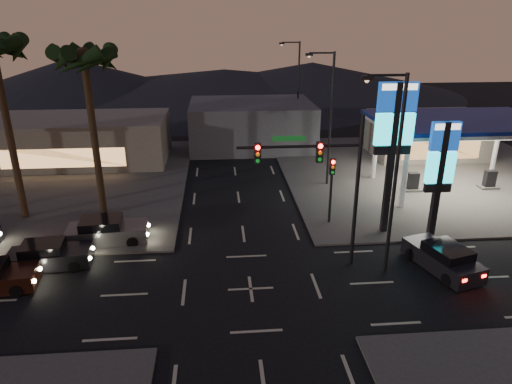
{
  "coord_description": "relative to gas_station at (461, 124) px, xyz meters",
  "views": [
    {
      "loc": [
        -1.35,
        -18.8,
        12.3
      ],
      "look_at": [
        0.7,
        5.19,
        3.0
      ],
      "focal_mm": 32.0,
      "sensor_mm": 36.0,
      "label": 1
    }
  ],
  "objects": [
    {
      "name": "car_lane_a_front",
      "position": [
        -26.36,
        -8.98,
        -4.44
      ],
      "size": [
        4.36,
        2.11,
        1.38
      ],
      "color": "black",
      "rests_on": "ground"
    },
    {
      "name": "palm_a",
      "position": [
        -25.0,
        -2.5,
        4.35
      ],
      "size": [
        4.41,
        4.41,
        10.86
      ],
      "color": "black",
      "rests_on": "ground"
    },
    {
      "name": "pylon_sign_tall",
      "position": [
        -7.5,
        -6.5,
        1.31
      ],
      "size": [
        2.2,
        0.35,
        9.0
      ],
      "color": "black",
      "rests_on": "ground"
    },
    {
      "name": "hill_right",
      "position": [
        -1.0,
        48.0,
        -2.58
      ],
      "size": [
        50.0,
        50.0,
        5.0
      ],
      "primitive_type": "cone",
      "color": "black",
      "rests_on": "ground"
    },
    {
      "name": "convenience_store",
      "position": [
        2.0,
        9.0,
        -3.08
      ],
      "size": [
        10.0,
        6.0,
        4.0
      ],
      "primitive_type": "cube",
      "color": "#726B5B",
      "rests_on": "ground"
    },
    {
      "name": "gas_station",
      "position": [
        0.0,
        0.0,
        0.0
      ],
      "size": [
        12.2,
        8.2,
        5.47
      ],
      "color": "silver",
      "rests_on": "ground"
    },
    {
      "name": "corner_lot_nw",
      "position": [
        -32.0,
        4.0,
        -5.02
      ],
      "size": [
        24.0,
        24.0,
        0.12
      ],
      "primitive_type": "cube",
      "color": "#47443F",
      "rests_on": "ground"
    },
    {
      "name": "car_lane_b_front",
      "position": [
        -23.94,
        -6.42,
        -4.38
      ],
      "size": [
        4.75,
        2.24,
        1.51
      ],
      "color": "#525154",
      "rests_on": "ground"
    },
    {
      "name": "suv_station",
      "position": [
        -5.98,
        -11.04,
        -4.41
      ],
      "size": [
        2.9,
        4.63,
        1.44
      ],
      "color": "black",
      "rests_on": "ground"
    },
    {
      "name": "streetlight_near",
      "position": [
        -9.21,
        -11.0,
        0.64
      ],
      "size": [
        2.14,
        0.25,
        10.0
      ],
      "color": "black",
      "rests_on": "ground"
    },
    {
      "name": "building_far_mid",
      "position": [
        -14.0,
        14.0,
        -2.88
      ],
      "size": [
        12.0,
        9.0,
        4.4
      ],
      "primitive_type": "cube",
      "color": "#4C4C51",
      "rests_on": "ground"
    },
    {
      "name": "streetlight_far",
      "position": [
        -9.21,
        16.0,
        0.64
      ],
      "size": [
        2.14,
        0.25,
        10.0
      ],
      "color": "black",
      "rests_on": "ground"
    },
    {
      "name": "hill_left",
      "position": [
        -41.0,
        48.0,
        -2.08
      ],
      "size": [
        40.0,
        40.0,
        6.0
      ],
      "primitive_type": "cone",
      "color": "black",
      "rests_on": "ground"
    },
    {
      "name": "pylon_sign_short",
      "position": [
        -5.0,
        -7.5,
        -0.42
      ],
      "size": [
        1.6,
        0.35,
        7.0
      ],
      "color": "black",
      "rests_on": "ground"
    },
    {
      "name": "ground",
      "position": [
        -16.0,
        -12.0,
        -5.08
      ],
      "size": [
        140.0,
        140.0,
        0.0
      ],
      "primitive_type": "plane",
      "color": "black",
      "rests_on": "ground"
    },
    {
      "name": "streetlight_mid",
      "position": [
        -9.21,
        2.0,
        0.64
      ],
      "size": [
        2.14,
        0.25,
        10.0
      ],
      "color": "black",
      "rests_on": "ground"
    },
    {
      "name": "hill_center",
      "position": [
        -16.0,
        48.0,
        -3.08
      ],
      "size": [
        60.0,
        60.0,
        4.0
      ],
      "primitive_type": "cone",
      "color": "black",
      "rests_on": "ground"
    },
    {
      "name": "pedestal_signal",
      "position": [
        -10.5,
        -5.02,
        -2.16
      ],
      "size": [
        0.32,
        0.39,
        4.3
      ],
      "color": "black",
      "rests_on": "ground"
    },
    {
      "name": "building_far_west",
      "position": [
        -30.0,
        10.0,
        -3.08
      ],
      "size": [
        16.0,
        8.0,
        4.0
      ],
      "primitive_type": "cube",
      "color": "#726B5B",
      "rests_on": "ground"
    },
    {
      "name": "traffic_signal_mast",
      "position": [
        -12.24,
        -10.01,
        0.15
      ],
      "size": [
        6.1,
        0.39,
        8.0
      ],
      "color": "black",
      "rests_on": "ground"
    },
    {
      "name": "corner_lot_ne",
      "position": [
        0.0,
        4.0,
        -5.02
      ],
      "size": [
        24.0,
        24.0,
        0.12
      ],
      "primitive_type": "cube",
      "color": "#47443F",
      "rests_on": "ground"
    }
  ]
}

